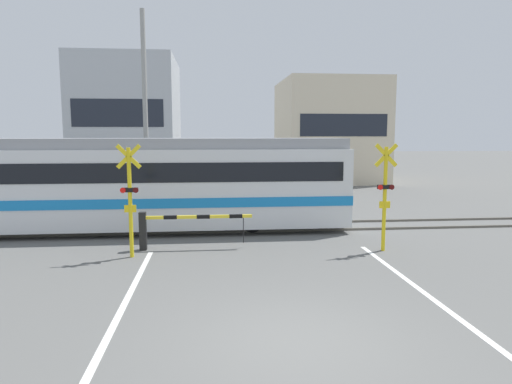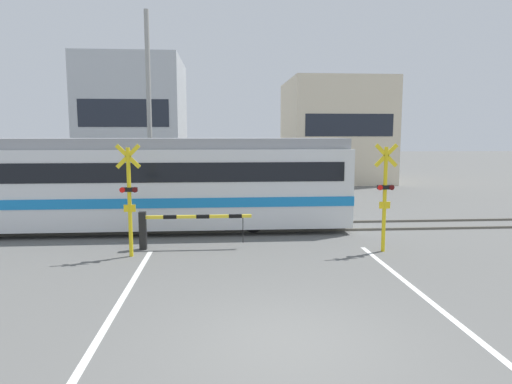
% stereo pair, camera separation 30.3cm
% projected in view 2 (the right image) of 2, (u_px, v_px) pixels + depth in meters
% --- Properties ---
extents(ground_plane, '(160.00, 160.00, 0.00)m').
position_uv_depth(ground_plane, '(289.00, 343.00, 7.47)').
color(ground_plane, '#60605E').
extents(rail_track_near, '(50.00, 0.10, 0.08)m').
position_uv_depth(rail_track_near, '(253.00, 231.00, 15.84)').
color(rail_track_near, '#5B564C').
rests_on(rail_track_near, ground_plane).
extents(rail_track_far, '(50.00, 0.10, 0.08)m').
position_uv_depth(rail_track_far, '(250.00, 223.00, 17.26)').
color(rail_track_far, '#5B564C').
rests_on(rail_track_far, ground_plane).
extents(road_stripe_left, '(0.14, 10.08, 0.01)m').
position_uv_depth(road_stripe_left, '(108.00, 322.00, 8.26)').
color(road_stripe_left, white).
rests_on(road_stripe_left, ground_plane).
extents(road_stripe_right, '(0.14, 10.08, 0.01)m').
position_uv_depth(road_stripe_right, '(444.00, 312.00, 8.74)').
color(road_stripe_right, white).
rests_on(road_stripe_right, ground_plane).
extents(commuter_train, '(17.64, 2.80, 3.25)m').
position_uv_depth(commuter_train, '(96.00, 182.00, 15.92)').
color(commuter_train, silver).
rests_on(commuter_train, ground_plane).
extents(crossing_barrier_near, '(3.32, 0.20, 1.13)m').
position_uv_depth(crossing_barrier_near, '(169.00, 224.00, 13.49)').
color(crossing_barrier_near, black).
rests_on(crossing_barrier_near, ground_plane).
extents(crossing_barrier_far, '(3.32, 0.20, 1.13)m').
position_uv_depth(crossing_barrier_far, '(308.00, 196.00, 19.45)').
color(crossing_barrier_far, black).
rests_on(crossing_barrier_far, ground_plane).
extents(crossing_signal_left, '(0.68, 0.15, 3.13)m').
position_uv_depth(crossing_signal_left, '(129.00, 195.00, 12.52)').
color(crossing_signal_left, yellow).
rests_on(crossing_signal_left, ground_plane).
extents(crossing_signal_right, '(0.68, 0.15, 3.13)m').
position_uv_depth(crossing_signal_right, '(385.00, 193.00, 13.07)').
color(crossing_signal_right, yellow).
rests_on(crossing_signal_right, ground_plane).
extents(pedestrian, '(0.38, 0.22, 1.61)m').
position_uv_depth(pedestrian, '(256.00, 189.00, 20.76)').
color(pedestrian, brown).
rests_on(pedestrian, ground_plane).
extents(building_left_of_street, '(6.60, 7.97, 8.50)m').
position_uv_depth(building_left_of_street, '(136.00, 122.00, 32.07)').
color(building_left_of_street, '#B2B7BC').
rests_on(building_left_of_street, ground_plane).
extents(building_right_of_street, '(6.85, 7.97, 7.20)m').
position_uv_depth(building_right_of_street, '(334.00, 131.00, 33.24)').
color(building_right_of_street, beige).
rests_on(building_right_of_street, ground_plane).
extents(utility_pole_streetside, '(0.22, 0.22, 8.94)m').
position_uv_depth(utility_pole_streetside, '(149.00, 110.00, 20.92)').
color(utility_pole_streetside, gray).
rests_on(utility_pole_streetside, ground_plane).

